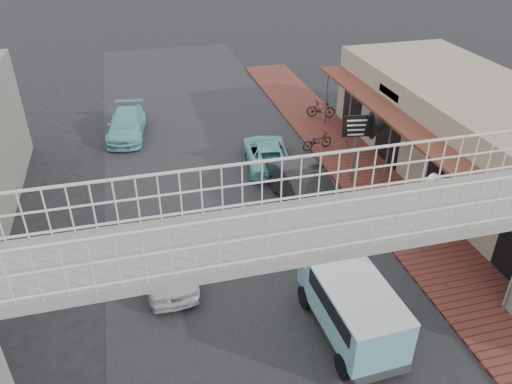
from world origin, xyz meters
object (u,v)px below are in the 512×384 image
dark_sedan (305,190)px  angkot_far (127,124)px  arrow_sign (376,126)px  motorcycle_near (317,141)px  angkot_curb (267,153)px  street_clock (433,187)px  white_hatchback (166,259)px  angkot_van (353,303)px  motorcycle_far (321,109)px

dark_sedan → angkot_far: bearing=121.6°
arrow_sign → motorcycle_near: bearing=117.1°
dark_sedan → arrow_sign: size_ratio=1.49×
dark_sedan → arrow_sign: bearing=12.6°
angkot_curb → street_clock: (3.67, -7.64, 1.94)m
motorcycle_near → arrow_sign: 4.35m
white_hatchback → dark_sedan: 6.59m
angkot_van → motorcycle_far: size_ratio=2.50×
dark_sedan → arrow_sign: arrow_sign is taller
angkot_curb → angkot_van: angkot_van is taller
angkot_curb → angkot_far: angkot_far is taller
white_hatchback → angkot_van: (4.85, -4.00, 0.55)m
angkot_far → angkot_curb: bearing=-30.6°
angkot_far → motorcycle_far: bearing=5.5°
angkot_curb → street_clock: size_ratio=1.46×
white_hatchback → angkot_far: bearing=91.6°
angkot_van → motorcycle_near: (3.37, 11.60, -0.70)m
white_hatchback → angkot_curb: (5.43, 6.85, -0.09)m
white_hatchback → arrow_sign: arrow_sign is taller
white_hatchback → arrow_sign: bearing=20.8°
street_clock → arrow_sign: size_ratio=0.90×
angkot_van → motorcycle_near: 12.10m
angkot_curb → motorcycle_near: (2.80, 0.75, -0.06)m
angkot_curb → angkot_van: (-0.57, -10.85, 0.64)m
angkot_van → dark_sedan: bearing=78.9°
motorcycle_far → motorcycle_near: bearing=178.2°
street_clock → arrow_sign: 4.82m
motorcycle_near → arrow_sign: size_ratio=0.51×
motorcycle_far → street_clock: size_ratio=0.55×
angkot_curb → street_clock: bearing=123.1°
angkot_curb → motorcycle_far: bearing=-127.0°
white_hatchback → angkot_van: size_ratio=1.00×
motorcycle_near → motorcycle_far: (1.66, 3.80, 0.05)m
angkot_van → arrow_sign: bearing=58.4°
angkot_curb → motorcycle_far: angkot_curb is taller
angkot_far → street_clock: bearing=-44.0°
street_clock → white_hatchback: bearing=154.1°
angkot_curb → motorcycle_far: 6.38m
arrow_sign → motorcycle_far: bearing=95.5°
arrow_sign → angkot_far: bearing=152.2°
angkot_far → arrow_sign: 13.02m
white_hatchback → angkot_curb: white_hatchback is taller
angkot_far → motorcycle_far: size_ratio=2.73×
motorcycle_far → dark_sedan: bearing=176.8°
dark_sedan → angkot_far: 11.21m
angkot_curb → motorcycle_near: 2.90m
dark_sedan → angkot_curb: 3.99m
angkot_far → motorcycle_far: angkot_far is taller
motorcycle_far → arrow_sign: size_ratio=0.50×
dark_sedan → motorcycle_near: dark_sedan is taller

